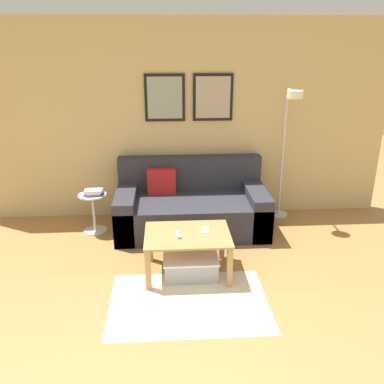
{
  "coord_description": "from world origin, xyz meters",
  "views": [
    {
      "loc": [
        -0.12,
        -1.79,
        2.28
      ],
      "look_at": [
        0.13,
        1.99,
        0.85
      ],
      "focal_mm": 38.0,
      "sensor_mm": 36.0,
      "label": 1
    }
  ],
  "objects_px": {
    "storage_bin": "(191,264)",
    "book_stack": "(94,192)",
    "remote_control": "(178,235)",
    "couch": "(191,207)",
    "floor_lamp": "(288,137)",
    "cell_phone": "(205,230)",
    "coffee_table": "(187,241)",
    "side_table": "(94,209)"
  },
  "relations": [
    {
      "from": "couch",
      "to": "book_stack",
      "type": "xyz_separation_m",
      "value": [
        -1.19,
        -0.06,
        0.25
      ]
    },
    {
      "from": "storage_bin",
      "to": "remote_control",
      "type": "relative_size",
      "value": 3.7
    },
    {
      "from": "couch",
      "to": "cell_phone",
      "type": "height_order",
      "value": "couch"
    },
    {
      "from": "remote_control",
      "to": "coffee_table",
      "type": "bearing_deg",
      "value": 13.57
    },
    {
      "from": "storage_bin",
      "to": "floor_lamp",
      "type": "distance_m",
      "value": 2.09
    },
    {
      "from": "couch",
      "to": "storage_bin",
      "type": "bearing_deg",
      "value": -93.74
    },
    {
      "from": "storage_bin",
      "to": "remote_control",
      "type": "bearing_deg",
      "value": -175.96
    },
    {
      "from": "couch",
      "to": "floor_lamp",
      "type": "bearing_deg",
      "value": 6.95
    },
    {
      "from": "cell_phone",
      "to": "coffee_table",
      "type": "bearing_deg",
      "value": -154.65
    },
    {
      "from": "coffee_table",
      "to": "side_table",
      "type": "xyz_separation_m",
      "value": [
        -1.11,
        1.05,
        -0.06
      ]
    },
    {
      "from": "couch",
      "to": "remote_control",
      "type": "xyz_separation_m",
      "value": [
        -0.2,
        -1.13,
        0.17
      ]
    },
    {
      "from": "couch",
      "to": "floor_lamp",
      "type": "xyz_separation_m",
      "value": [
        1.23,
        0.15,
        0.85
      ]
    },
    {
      "from": "coffee_table",
      "to": "remote_control",
      "type": "bearing_deg",
      "value": -158.2
    },
    {
      "from": "couch",
      "to": "remote_control",
      "type": "bearing_deg",
      "value": -99.92
    },
    {
      "from": "floor_lamp",
      "to": "remote_control",
      "type": "xyz_separation_m",
      "value": [
        -1.42,
        -1.28,
        -0.68
      ]
    },
    {
      "from": "book_stack",
      "to": "remote_control",
      "type": "height_order",
      "value": "book_stack"
    },
    {
      "from": "book_stack",
      "to": "side_table",
      "type": "bearing_deg",
      "value": 141.5
    },
    {
      "from": "coffee_table",
      "to": "floor_lamp",
      "type": "relative_size",
      "value": 0.5
    },
    {
      "from": "storage_bin",
      "to": "book_stack",
      "type": "relative_size",
      "value": 2.39
    },
    {
      "from": "floor_lamp",
      "to": "remote_control",
      "type": "bearing_deg",
      "value": -138.11
    },
    {
      "from": "book_stack",
      "to": "cell_phone",
      "type": "distance_m",
      "value": 1.6
    },
    {
      "from": "side_table",
      "to": "floor_lamp",
      "type": "bearing_deg",
      "value": 4.41
    },
    {
      "from": "coffee_table",
      "to": "cell_phone",
      "type": "bearing_deg",
      "value": 19.91
    },
    {
      "from": "coffee_table",
      "to": "storage_bin",
      "type": "relative_size",
      "value": 1.55
    },
    {
      "from": "book_stack",
      "to": "remote_control",
      "type": "distance_m",
      "value": 1.46
    },
    {
      "from": "storage_bin",
      "to": "side_table",
      "type": "bearing_deg",
      "value": 136.61
    },
    {
      "from": "floor_lamp",
      "to": "cell_phone",
      "type": "height_order",
      "value": "floor_lamp"
    },
    {
      "from": "floor_lamp",
      "to": "remote_control",
      "type": "distance_m",
      "value": 2.03
    },
    {
      "from": "couch",
      "to": "remote_control",
      "type": "distance_m",
      "value": 1.16
    },
    {
      "from": "coffee_table",
      "to": "floor_lamp",
      "type": "bearing_deg",
      "value": 43.01
    },
    {
      "from": "side_table",
      "to": "storage_bin",
      "type": "bearing_deg",
      "value": -43.39
    },
    {
      "from": "floor_lamp",
      "to": "book_stack",
      "type": "height_order",
      "value": "floor_lamp"
    },
    {
      "from": "book_stack",
      "to": "cell_phone",
      "type": "xyz_separation_m",
      "value": [
        1.28,
        -0.96,
        -0.08
      ]
    },
    {
      "from": "couch",
      "to": "cell_phone",
      "type": "xyz_separation_m",
      "value": [
        0.08,
        -1.02,
        0.17
      ]
    },
    {
      "from": "storage_bin",
      "to": "cell_phone",
      "type": "xyz_separation_m",
      "value": [
        0.16,
        0.1,
        0.34
      ]
    },
    {
      "from": "couch",
      "to": "book_stack",
      "type": "height_order",
      "value": "couch"
    },
    {
      "from": "couch",
      "to": "side_table",
      "type": "bearing_deg",
      "value": -178.17
    },
    {
      "from": "couch",
      "to": "floor_lamp",
      "type": "height_order",
      "value": "floor_lamp"
    },
    {
      "from": "storage_bin",
      "to": "floor_lamp",
      "type": "height_order",
      "value": "floor_lamp"
    },
    {
      "from": "side_table",
      "to": "cell_phone",
      "type": "xyz_separation_m",
      "value": [
        1.3,
        -0.98,
        0.15
      ]
    },
    {
      "from": "side_table",
      "to": "book_stack",
      "type": "distance_m",
      "value": 0.23
    },
    {
      "from": "couch",
      "to": "book_stack",
      "type": "distance_m",
      "value": 1.22
    }
  ]
}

